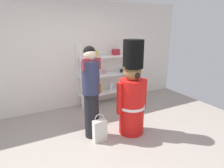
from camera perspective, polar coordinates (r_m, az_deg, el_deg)
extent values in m
plane|color=#9E9389|center=(3.51, -0.19, -18.42)|extent=(6.40, 6.40, 0.00)
cube|color=silver|center=(4.97, -12.30, 8.02)|extent=(6.40, 0.12, 2.60)
cube|color=white|center=(4.78, -8.75, 1.69)|extent=(0.05, 0.05, 1.59)
cube|color=white|center=(5.39, 5.49, 3.52)|extent=(0.05, 0.05, 1.59)
cube|color=white|center=(5.05, -9.90, 2.46)|extent=(0.05, 0.05, 1.59)
cube|color=white|center=(5.64, 3.81, 4.14)|extent=(0.05, 0.05, 1.59)
cube|color=white|center=(5.32, -1.90, -2.31)|extent=(1.41, 0.30, 0.04)
cube|color=white|center=(5.18, -1.95, 2.69)|extent=(1.41, 0.30, 0.04)
cube|color=white|center=(5.09, -2.01, 7.92)|extent=(1.41, 0.30, 0.04)
cylinder|color=blue|center=(4.99, -6.84, 2.78)|extent=(0.08, 0.08, 0.09)
cylinder|color=pink|center=(5.20, -2.15, 3.51)|extent=(0.08, 0.08, 0.10)
cylinder|color=black|center=(5.36, 2.71, 3.87)|extent=(0.08, 0.08, 0.09)
cylinder|color=#596B33|center=(5.10, -7.34, -1.97)|extent=(0.08, 0.08, 0.18)
cylinder|color=#B27226|center=(5.18, -3.53, -1.26)|extent=(0.08, 0.08, 0.23)
cylinder|color=silver|center=(5.36, -0.25, -0.67)|extent=(0.07, 0.07, 0.23)
cylinder|color=navy|center=(5.52, 3.07, -0.46)|extent=(0.06, 0.06, 0.17)
cube|color=gold|center=(4.95, -5.35, 8.71)|extent=(0.18, 0.15, 0.15)
cube|color=#B21E2D|center=(5.22, 1.14, 9.19)|extent=(0.17, 0.13, 0.15)
cylinder|color=red|center=(3.78, 5.69, -6.51)|extent=(0.47, 0.47, 1.06)
cylinder|color=white|center=(3.78, 5.69, -6.33)|extent=(0.49, 0.49, 0.05)
sphere|color=olive|center=(3.58, 5.99, 3.32)|extent=(0.31, 0.31, 0.31)
sphere|color=olive|center=(3.48, 4.22, 4.71)|extent=(0.11, 0.11, 0.11)
sphere|color=olive|center=(3.63, 7.78, 5.09)|extent=(0.11, 0.11, 0.11)
cylinder|color=black|center=(3.51, 6.15, 8.61)|extent=(0.37, 0.37, 0.50)
cylinder|color=red|center=(3.57, 2.19, -4.21)|extent=(0.11, 0.11, 0.58)
cylinder|color=red|center=(3.85, 9.10, -2.81)|extent=(0.11, 0.11, 0.58)
sphere|color=black|center=(3.47, 7.27, 2.46)|extent=(0.11, 0.11, 0.11)
cylinder|color=black|center=(3.70, -5.84, -8.87)|extent=(0.27, 0.27, 0.85)
cylinder|color=#2D3351|center=(3.46, -6.19, 1.90)|extent=(0.31, 0.31, 0.58)
sphere|color=beige|center=(3.38, -6.39, 8.29)|extent=(0.22, 0.22, 0.22)
cube|color=#993338|center=(3.35, -5.91, 5.72)|extent=(0.33, 0.04, 0.20)
sphere|color=black|center=(3.39, -6.54, 9.15)|extent=(0.21, 0.21, 0.21)
cube|color=silver|center=(3.65, -3.54, -13.25)|extent=(0.24, 0.13, 0.39)
torus|color=silver|center=(3.54, -3.61, -9.92)|extent=(0.18, 0.01, 0.18)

